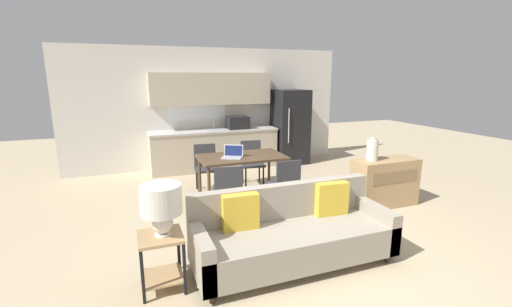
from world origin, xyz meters
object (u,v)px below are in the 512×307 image
credenza (384,182)px  dining_chair_far_left (206,165)px  vase (372,150)px  dining_table (242,160)px  side_table (161,253)px  dining_chair_near_left (228,190)px  dining_chair_far_right (252,161)px  dining_chair_near_right (285,183)px  refrigerator (290,127)px  laptop (233,154)px  couch (291,234)px  table_lamp (161,203)px

credenza → dining_chair_far_left: dining_chair_far_left is taller
vase → dining_chair_far_left: size_ratio=0.43×
vase → dining_table: bearing=151.7°
side_table → dining_chair_near_left: dining_chair_near_left is taller
dining_chair_far_left → dining_chair_far_right: bearing=6.4°
credenza → dining_chair_near_right: dining_chair_near_right is taller
refrigerator → dining_chair_near_left: refrigerator is taller
laptop → couch: bearing=-57.8°
couch → credenza: (2.21, 1.05, 0.05)m
laptop → dining_chair_far_right: bearing=82.5°
dining_chair_near_right → vase: bearing=168.6°
dining_chair_far_right → dining_chair_near_right: bearing=-82.1°
refrigerator → couch: size_ratio=0.78×
table_lamp → vase: 3.52m
dining_chair_near_right → laptop: 0.99m
dining_chair_near_left → laptop: (0.29, 0.69, 0.35)m
dining_chair_near_left → couch: bearing=113.5°
refrigerator → dining_table: (-1.93, -2.09, -0.18)m
vase → dining_chair_near_left: size_ratio=0.43×
couch → dining_chair_near_right: bearing=67.5°
couch → dining_chair_far_left: (-0.34, 2.82, 0.13)m
dining_chair_far_left → dining_chair_near_right: bearing=-53.5°
dining_table → credenza: (2.10, -1.03, -0.32)m
side_table → laptop: laptop is taller
dining_table → side_table: size_ratio=2.48×
table_lamp → dining_chair_near_right: size_ratio=0.60×
dining_table → couch: couch is taller
side_table → refrigerator: bearing=50.3°
refrigerator → dining_chair_far_right: (-1.46, -1.32, -0.41)m
refrigerator → dining_table: refrigerator is taller
couch → laptop: size_ratio=5.56×
side_table → credenza: (3.64, 1.04, 0.01)m
table_lamp → couch: bearing=-0.2°
dining_chair_far_left → dining_table: bearing=-54.0°
couch → dining_chair_far_left: bearing=96.9°
side_table → dining_chair_near_left: bearing=51.4°
refrigerator → dining_chair_far_left: refrigerator is taller
dining_chair_far_right → laptop: size_ratio=2.10×
dining_chair_far_left → laptop: size_ratio=2.10×
refrigerator → side_table: (-3.46, -4.16, -0.50)m
credenza → dining_chair_far_right: size_ratio=1.27×
refrigerator → dining_table: size_ratio=1.24×
couch → side_table: (-1.42, 0.00, 0.04)m
credenza → laptop: bearing=156.6°
refrigerator → table_lamp: bearing=-129.5°
dining_chair_near_left → dining_chair_far_right: (0.93, 1.50, 0.00)m
couch → credenza: 2.45m
vase → dining_chair_far_left: 2.91m
table_lamp → refrigerator: bearing=50.5°
dining_chair_near_right → dining_table: bearing=-58.5°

